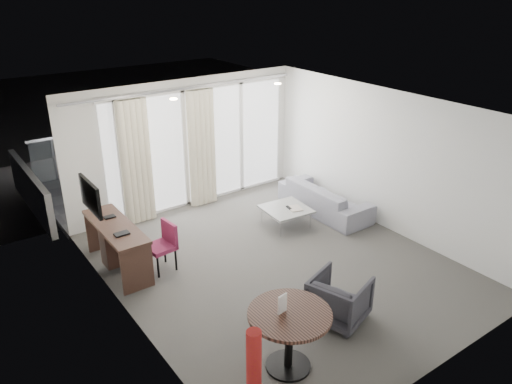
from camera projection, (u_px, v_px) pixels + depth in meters
floor at (277, 265)px, 8.25m from camera, size 5.00×6.00×0.00m
ceiling at (280, 110)px, 7.21m from camera, size 5.00×6.00×0.00m
wall_left at (125, 238)px, 6.40m from camera, size 0.00×6.00×2.60m
wall_right at (387, 161)px, 9.06m from camera, size 0.00×6.00×2.60m
wall_front at (446, 281)px, 5.49m from camera, size 5.00×0.00×2.60m
window_panel at (200, 146)px, 10.16m from camera, size 4.00×0.02×2.38m
window_frame at (200, 146)px, 10.15m from camera, size 4.10×0.06×2.44m
curtain_left at (136, 163)px, 9.26m from camera, size 0.60×0.20×2.38m
curtain_right at (202, 149)px, 10.01m from camera, size 0.60×0.20×2.38m
curtain_track at (187, 88)px, 9.38m from camera, size 4.80×0.04×0.04m
downlight_a at (174, 99)px, 7.93m from camera, size 0.12×0.12×0.02m
downlight_b at (278, 84)px, 9.05m from camera, size 0.12×0.12×0.02m
desk at (118, 247)px, 8.01m from camera, size 0.52×1.66×0.78m
tv at (90, 196)px, 7.48m from camera, size 0.05×0.80×0.50m
desk_chair at (161, 248)px, 7.96m from camera, size 0.48×0.46×0.81m
round_table at (289, 340)px, 5.94m from camera, size 1.29×1.29×0.80m
menu_card at (282, 318)px, 5.83m from camera, size 0.13×0.04×0.24m
red_lamp at (254, 381)px, 5.05m from camera, size 0.32×0.32×1.24m
tub_armchair at (339, 299)px, 6.82m from camera, size 0.92×0.91×0.67m
coffee_table at (286, 217)px, 9.47m from camera, size 0.88×0.88×0.36m
remote at (289, 208)px, 9.41m from camera, size 0.08×0.16×0.02m
magazine at (295, 209)px, 9.38m from camera, size 0.31×0.35×0.02m
sofa at (325, 198)px, 9.99m from camera, size 0.80×2.04×0.59m
terrace_slab at (171, 181)px, 11.79m from camera, size 5.60×3.00×0.12m
rattan_chair_a at (188, 159)px, 11.67m from camera, size 0.72×0.72×0.89m
rattan_chair_b at (208, 146)px, 12.80m from camera, size 0.66×0.66×0.74m
rattan_table at (199, 160)px, 12.23m from camera, size 0.59×0.59×0.47m
balustrade at (143, 143)px, 12.65m from camera, size 5.50×0.06×1.05m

